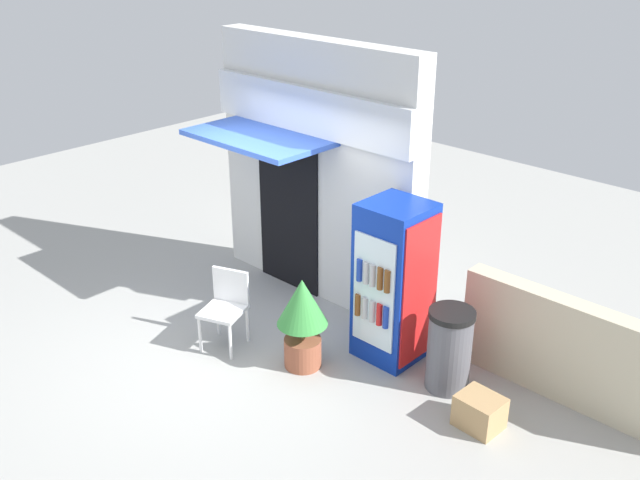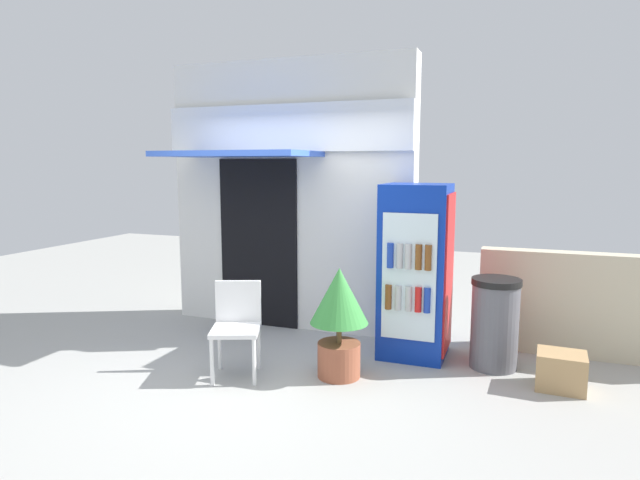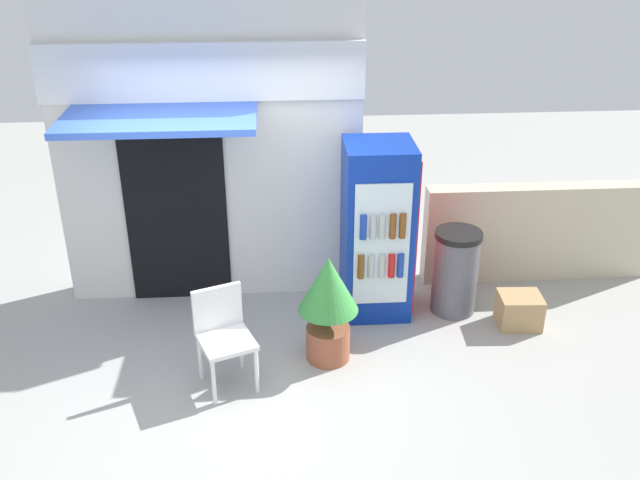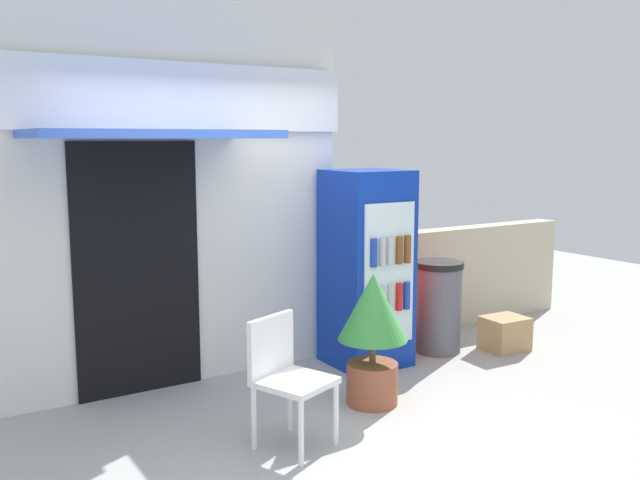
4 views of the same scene
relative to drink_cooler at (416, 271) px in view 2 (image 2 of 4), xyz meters
The scene contains 8 objects.
ground 1.97m from the drink_cooler, 139.71° to the right, with size 16.00×16.00×0.00m, color #A3A39E.
storefront_building 1.85m from the drink_cooler, 162.60° to the left, with size 2.97×1.24×3.12m.
drink_cooler is the anchor object (origin of this frame).
plastic_chair 1.84m from the drink_cooler, 143.46° to the right, with size 0.56×0.57×0.86m.
potted_plant_near_shop 1.01m from the drink_cooler, 123.64° to the right, with size 0.53×0.53×1.02m.
trash_bin 0.90m from the drink_cooler, ahead, with size 0.46×0.46×0.87m.
stone_boundary_wall 1.93m from the drink_cooler, 16.95° to the left, with size 2.46×0.23×1.06m, color beige.
cardboard_box 1.58m from the drink_cooler, 16.23° to the right, with size 0.40×0.34×0.32m, color tan.
Camera 2 is at (2.29, -4.14, 1.94)m, focal length 30.03 mm.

